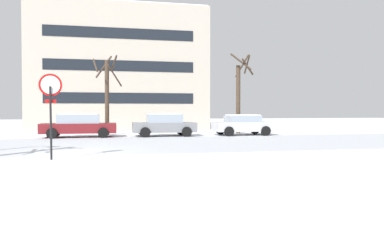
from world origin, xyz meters
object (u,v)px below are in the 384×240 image
at_px(stop_sign, 51,99).
at_px(parked_car_maroon, 79,125).
at_px(parked_car_silver, 243,125).
at_px(parked_car_gray, 164,125).

distance_m(stop_sign, parked_car_maroon, 11.30).
bearing_deg(stop_sign, parked_car_silver, 45.60).
bearing_deg(parked_car_silver, parked_car_gray, 178.86).
height_order(stop_sign, parked_car_maroon, stop_sign).
bearing_deg(parked_car_maroon, stop_sign, -90.22).
relative_size(stop_sign, parked_car_silver, 0.74).
relative_size(stop_sign, parked_car_maroon, 0.64).
distance_m(parked_car_maroon, parked_car_silver, 10.75).
height_order(parked_car_gray, parked_car_silver, parked_car_gray).
bearing_deg(parked_car_maroon, parked_car_silver, -1.10).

